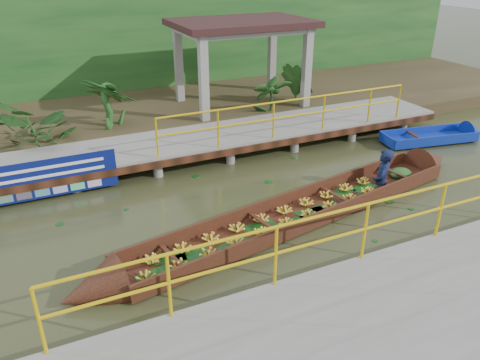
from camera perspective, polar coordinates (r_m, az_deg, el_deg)
name	(u,v)px	position (r m, az deg, el deg)	size (l,w,h in m)	color
ground	(238,217)	(10.09, -0.20, -4.48)	(80.00, 80.00, 0.00)	#30361B
land_strip	(148,111)	(16.57, -11.18, 8.27)	(30.00, 8.00, 0.45)	#352A1A
far_dock	(186,143)	(12.78, -6.55, 4.50)	(16.00, 2.06, 1.66)	gray
near_dock	(419,315)	(7.62, 20.96, -15.17)	(18.00, 2.40, 1.73)	gray
pavilion	(242,32)	(15.85, 0.18, 17.59)	(4.40, 3.00, 3.00)	gray
foliage_backdrop	(126,46)	(18.54, -13.68, 15.55)	(30.00, 0.80, 4.00)	#154319
vendor_boat	(313,204)	(10.21, 8.88, -2.87)	(10.18, 2.79, 2.20)	#33120E
moored_blue_boat	(451,136)	(15.58, 24.35, 4.96)	(3.38, 1.38, 0.78)	#0E289C
blue_banner	(51,178)	(11.35, -22.04, 0.28)	(2.92, 0.04, 0.91)	navy
tropical_plants	(104,105)	(13.89, -16.26, 8.75)	(14.28, 1.28, 1.59)	#154319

